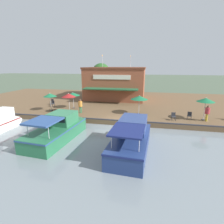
% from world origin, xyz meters
% --- Properties ---
extents(ground_plane, '(220.00, 220.00, 0.00)m').
position_xyz_m(ground_plane, '(0.00, 0.00, 0.00)').
color(ground_plane, '#4C5B47').
extents(quay_deck, '(22.00, 56.00, 0.60)m').
position_xyz_m(quay_deck, '(-11.00, 0.00, 0.30)').
color(quay_deck, brown).
rests_on(quay_deck, ground).
extents(quay_edge_fender, '(0.20, 50.40, 0.10)m').
position_xyz_m(quay_edge_fender, '(-0.10, 0.00, 0.65)').
color(quay_edge_fender, '#2D2D33').
rests_on(quay_edge_fender, quay_deck).
extents(waterfront_restaurant, '(10.26, 10.26, 7.67)m').
position_xyz_m(waterfront_restaurant, '(-13.68, -2.86, 3.37)').
color(waterfront_restaurant, brown).
rests_on(waterfront_restaurant, quay_deck).
extents(patio_umbrella_near_quay_edge, '(2.10, 2.10, 2.33)m').
position_xyz_m(patio_umbrella_near_quay_edge, '(-3.34, 1.88, 2.66)').
color(patio_umbrella_near_quay_edge, '#B7B7B7').
rests_on(patio_umbrella_near_quay_edge, quay_deck).
extents(patio_umbrella_far_corner, '(1.76, 1.76, 2.51)m').
position_xyz_m(patio_umbrella_far_corner, '(-2.11, -6.79, 2.85)').
color(patio_umbrella_far_corner, '#B7B7B7').
rests_on(patio_umbrella_far_corner, quay_deck).
extents(patio_umbrella_by_entrance, '(1.71, 1.71, 2.39)m').
position_xyz_m(patio_umbrella_by_entrance, '(-2.58, -9.64, 2.72)').
color(patio_umbrella_by_entrance, '#B7B7B7').
rests_on(patio_umbrella_by_entrance, quay_deck).
extents(patio_umbrella_back_row, '(1.91, 1.91, 2.26)m').
position_xyz_m(patio_umbrella_back_row, '(-4.51, -7.28, 2.61)').
color(patio_umbrella_back_row, '#B7B7B7').
rests_on(patio_umbrella_back_row, quay_deck).
extents(patio_umbrella_mid_patio_left, '(1.87, 1.87, 2.52)m').
position_xyz_m(patio_umbrella_mid_patio_left, '(-2.27, 9.05, 2.86)').
color(patio_umbrella_mid_patio_left, '#B7B7B7').
rests_on(patio_umbrella_mid_patio_left, quay_deck).
extents(cafe_chair_beside_entrance, '(0.53, 0.53, 0.85)m').
position_xyz_m(cafe_chair_beside_entrance, '(-2.17, 7.56, 1.08)').
color(cafe_chair_beside_entrance, '#2D2D33').
rests_on(cafe_chair_beside_entrance, quay_deck).
extents(cafe_chair_facing_river, '(0.48, 0.48, 0.85)m').
position_xyz_m(cafe_chair_facing_river, '(-1.53, 5.78, 1.08)').
color(cafe_chair_facing_river, '#2D2D33').
rests_on(cafe_chair_facing_river, quay_deck).
extents(cafe_chair_back_row_seat, '(0.51, 0.51, 0.85)m').
position_xyz_m(cafe_chair_back_row_seat, '(-6.09, -11.53, 1.08)').
color(cafe_chair_back_row_seat, '#2D2D33').
rests_on(cafe_chair_back_row_seat, quay_deck).
extents(cafe_chair_mid_patio, '(0.53, 0.53, 0.85)m').
position_xyz_m(cafe_chair_mid_patio, '(-4.99, -10.79, 1.08)').
color(cafe_chair_mid_patio, '#2D2D33').
rests_on(cafe_chair_mid_patio, quay_deck).
extents(person_mid_patio, '(0.49, 0.49, 1.73)m').
position_xyz_m(person_mid_patio, '(-2.36, -5.41, 1.69)').
color(person_mid_patio, '#337547').
rests_on(person_mid_patio, quay_deck).
extents(person_near_entrance, '(0.49, 0.49, 1.72)m').
position_xyz_m(person_near_entrance, '(-1.88, 9.24, 1.68)').
color(person_near_entrance, gold).
rests_on(person_near_entrance, quay_deck).
extents(motorboat_second_along, '(7.66, 2.95, 2.38)m').
position_xyz_m(motorboat_second_along, '(4.89, 1.82, 0.97)').
color(motorboat_second_along, navy).
rests_on(motorboat_second_along, river_water).
extents(motorboat_far_downstream, '(5.64, 1.92, 2.14)m').
position_xyz_m(motorboat_far_downstream, '(3.73, -11.65, 0.85)').
color(motorboat_far_downstream, white).
rests_on(motorboat_far_downstream, river_water).
extents(motorboat_nearest_quay, '(7.87, 3.22, 2.28)m').
position_xyz_m(motorboat_nearest_quay, '(4.03, -4.81, 0.88)').
color(motorboat_nearest_quay, '#287047').
rests_on(motorboat_nearest_quay, river_water).
extents(tree_upstream_bank, '(3.91, 3.73, 6.27)m').
position_xyz_m(tree_upstream_bank, '(-16.83, -6.69, 4.89)').
color(tree_upstream_bank, brown).
rests_on(tree_upstream_bank, quay_deck).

